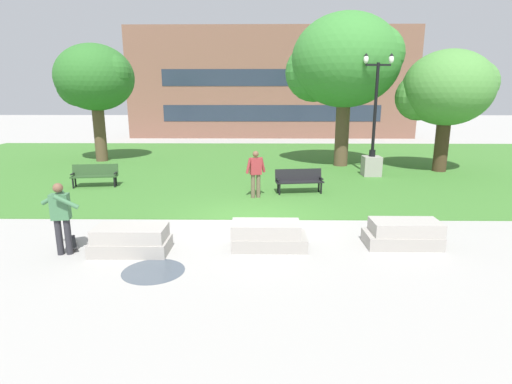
{
  "coord_description": "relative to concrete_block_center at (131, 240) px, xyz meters",
  "views": [
    {
      "loc": [
        0.29,
        -11.45,
        3.61
      ],
      "look_at": [
        0.14,
        -1.4,
        1.2
      ],
      "focal_mm": 28.0,
      "sensor_mm": 36.0,
      "label": 1
    }
  ],
  "objects": [
    {
      "name": "ground_plane",
      "position": [
        2.8,
        2.61,
        -0.31
      ],
      "size": [
        140.0,
        140.0,
        0.0
      ],
      "primitive_type": "plane",
      "color": "#A3A09B"
    },
    {
      "name": "park_bench_near_right",
      "position": [
        -3.72,
        7.03,
        0.23
      ],
      "size": [
        1.86,
        0.79,
        0.9
      ],
      "color": "#284723",
      "rests_on": "grass_lawn"
    },
    {
      "name": "concrete_block_right",
      "position": [
        6.6,
        0.56,
        0.0
      ],
      "size": [
        1.8,
        0.9,
        0.64
      ],
      "color": "#9E9991",
      "rests_on": "ground"
    },
    {
      "name": "park_bench_near_left",
      "position": [
        4.51,
        6.06,
        0.23
      ],
      "size": [
        1.86,
        0.77,
        0.9
      ],
      "color": "black",
      "rests_on": "grass_lawn"
    },
    {
      "name": "building_facade_distant",
      "position": [
        3.95,
        27.11,
        4.43
      ],
      "size": [
        25.28,
        1.03,
        9.48
      ],
      "color": "brown",
      "rests_on": "ground"
    },
    {
      "name": "tree_near_left",
      "position": [
        -6.14,
        13.75,
        4.24
      ],
      "size": [
        4.42,
        4.21,
        6.4
      ],
      "color": "brown",
      "rests_on": "grass_lawn"
    },
    {
      "name": "concrete_block_center",
      "position": [
        0.0,
        0.0,
        0.0
      ],
      "size": [
        1.8,
        0.9,
        0.64
      ],
      "color": "#9E9991",
      "rests_on": "ground"
    },
    {
      "name": "tree_far_left",
      "position": [
        11.82,
        10.78,
        3.63
      ],
      "size": [
        4.35,
        4.14,
        5.75
      ],
      "color": "#42301E",
      "rests_on": "grass_lawn"
    },
    {
      "name": "concrete_block_left",
      "position": [
        3.24,
        0.38,
        0.0
      ],
      "size": [
        1.82,
        0.9,
        0.64
      ],
      "color": "#9E9991",
      "rests_on": "ground"
    },
    {
      "name": "skateboard",
      "position": [
        -1.59,
        0.35,
        -0.22
      ],
      "size": [
        0.65,
        0.99,
        0.14
      ],
      "color": "black",
      "rests_on": "ground"
    },
    {
      "name": "tree_far_right",
      "position": [
        7.24,
        12.35,
        4.98
      ],
      "size": [
        5.74,
        5.46,
        7.68
      ],
      "color": "brown",
      "rests_on": "grass_lawn"
    },
    {
      "name": "puddle",
      "position": [
        0.79,
        -1.04,
        -0.3
      ],
      "size": [
        1.32,
        1.32,
        0.01
      ],
      "primitive_type": "cylinder",
      "color": "#47515B",
      "rests_on": "ground"
    },
    {
      "name": "person_bystander_near_lawn",
      "position": [
        2.87,
        5.28,
        0.68
      ],
      "size": [
        0.74,
        0.42,
        1.71
      ],
      "color": "brown",
      "rests_on": "grass_lawn"
    },
    {
      "name": "person_skateboarder",
      "position": [
        -1.53,
        -0.12,
        0.67
      ],
      "size": [
        1.05,
        0.58,
        1.71
      ],
      "color": "#28282D",
      "rests_on": "ground"
    },
    {
      "name": "lamp_post_left",
      "position": [
        8.19,
        9.54,
        0.8
      ],
      "size": [
        1.32,
        0.8,
        5.44
      ],
      "color": "gray",
      "rests_on": "grass_lawn"
    },
    {
      "name": "grass_lawn",
      "position": [
        2.8,
        12.61,
        -0.3
      ],
      "size": [
        40.0,
        20.0,
        0.02
      ],
      "primitive_type": "cube",
      "color": "#3D752D",
      "rests_on": "ground"
    }
  ]
}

